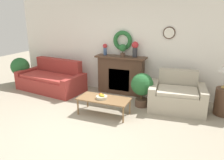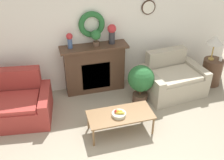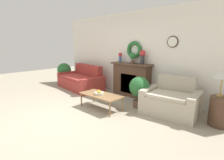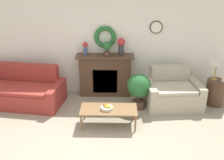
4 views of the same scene
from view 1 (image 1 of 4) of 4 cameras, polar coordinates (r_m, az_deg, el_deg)
name	(u,v)px [view 1 (image 1 of 4)]	position (r m, az deg, el deg)	size (l,w,h in m)	color
ground_plane	(76,134)	(4.34, -9.26, -13.71)	(16.00, 16.00, 0.00)	#9E937F
wall_back	(124,45)	(6.25, 3.05, 9.06)	(6.80, 0.18, 2.70)	white
fireplace	(121,75)	(6.22, 2.30, 1.42)	(1.42, 0.41, 1.08)	#4C3323
couch_left	(52,80)	(6.80, -15.44, 0.02)	(2.11, 1.23, 0.89)	#9E332D
loveseat_right	(177,96)	(5.45, 16.55, -4.07)	(1.36, 1.07, 0.89)	#B2A893
coffee_table	(104,100)	(4.91, -2.14, -5.16)	(1.16, 0.54, 0.39)	olive
fruit_bowl	(102,97)	(4.88, -2.74, -4.35)	(0.25, 0.25, 0.12)	beige
vase_on_mantel_left	(105,48)	(6.25, -1.82, 8.26)	(0.13, 0.13, 0.32)	#3D5684
vase_on_mantel_right	(135,48)	(5.94, 6.03, 8.31)	(0.18, 0.18, 0.42)	#2D2D33
potted_plant_on_mantel	(123,49)	(6.03, 2.80, 8.13)	(0.21, 0.21, 0.34)	brown
potted_plant_floor_by_couch	(20,68)	(7.56, -22.83, 2.98)	(0.58, 0.58, 0.88)	brown
potted_plant_floor_by_loveseat	(142,86)	(5.34, 7.85, -1.61)	(0.54, 0.54, 0.84)	brown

